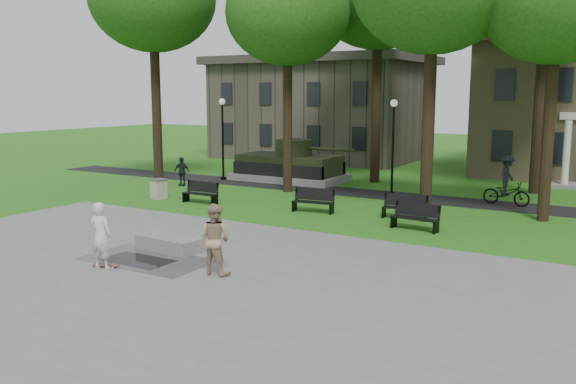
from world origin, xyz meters
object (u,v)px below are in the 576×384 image
object	(u,v)px
park_bench_0	(201,192)
skateboarder	(101,236)
concrete_block	(170,243)
trash_bin	(159,189)
friend_watching	(215,239)
cyclist	(507,185)

from	to	relation	value
park_bench_0	skateboarder	bearing A→B (deg)	-65.53
concrete_block	trash_bin	size ratio (longest dim) A/B	2.29
trash_bin	concrete_block	bearing A→B (deg)	-45.10
concrete_block	friend_watching	size ratio (longest dim) A/B	1.10
friend_watching	trash_bin	world-z (taller)	friend_watching
skateboarder	friend_watching	size ratio (longest dim) A/B	0.97
cyclist	concrete_block	bearing A→B (deg)	157.65
skateboarder	park_bench_0	xyz separation A→B (m)	(-4.36, 9.88, -0.47)
friend_watching	cyclist	bearing A→B (deg)	-107.13
cyclist	park_bench_0	world-z (taller)	cyclist
trash_bin	friend_watching	bearing A→B (deg)	-40.27
cyclist	friend_watching	bearing A→B (deg)	169.05
friend_watching	park_bench_0	world-z (taller)	friend_watching
friend_watching	cyclist	distance (m)	16.02
skateboarder	trash_bin	xyz separation A→B (m)	(-6.90, 9.77, -0.51)
trash_bin	park_bench_0	bearing A→B (deg)	2.36
park_bench_0	trash_bin	size ratio (longest dim) A/B	1.88
concrete_block	park_bench_0	bearing A→B (deg)	122.37
skateboarder	cyclist	size ratio (longest dim) A/B	0.85
concrete_block	friend_watching	xyz separation A→B (m)	(2.88, -1.33, 0.78)
concrete_block	skateboarder	world-z (taller)	skateboarder
skateboarder	park_bench_0	world-z (taller)	skateboarder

